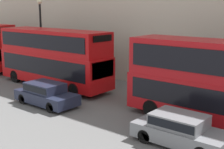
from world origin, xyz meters
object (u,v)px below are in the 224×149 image
object	(u,v)px
car_dark_sedan	(180,129)
pedestrian	(50,66)
bus_leading	(223,80)
bus_second_in_queue	(53,55)
car_hatchback	(46,93)

from	to	relation	value
car_dark_sedan	pedestrian	bearing A→B (deg)	69.87
bus_leading	bus_second_in_queue	world-z (taller)	bus_leading
bus_second_in_queue	bus_leading	bearing A→B (deg)	-90.00
bus_leading	bus_second_in_queue	size ratio (longest dim) A/B	0.99
bus_second_in_queue	car_hatchback	bearing A→B (deg)	-136.17
bus_leading	bus_second_in_queue	xyz separation A→B (m)	(0.00, 12.98, 0.00)
bus_leading	car_hatchback	bearing A→B (deg)	109.29
car_hatchback	bus_second_in_queue	bearing A→B (deg)	43.83
bus_second_in_queue	car_dark_sedan	size ratio (longest dim) A/B	2.40
pedestrian	car_dark_sedan	bearing A→B (deg)	-110.13
car_dark_sedan	pedestrian	distance (m)	16.86
car_dark_sedan	car_hatchback	world-z (taller)	car_dark_sedan
bus_leading	pedestrian	size ratio (longest dim) A/B	5.58
bus_leading	car_dark_sedan	distance (m)	3.82
car_dark_sedan	bus_leading	bearing A→B (deg)	-8.81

